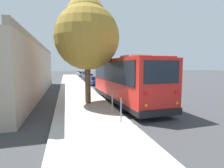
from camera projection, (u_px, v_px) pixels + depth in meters
name	position (u px, v px, depth m)	size (l,w,h in m)	color
ground_plane	(131.00, 103.00, 13.18)	(160.00, 160.00, 0.00)	#3D3D3F
sidewalk_slab	(83.00, 105.00, 12.24)	(80.00, 3.59, 0.15)	beige
curb_strip	(108.00, 104.00, 12.72)	(80.00, 0.14, 0.15)	#AAA69D
shuttle_bus	(125.00, 78.00, 13.31)	(10.17, 3.12, 3.51)	red
parked_sedan_blue	(95.00, 81.00, 25.86)	(4.30, 1.95, 1.28)	navy
parked_sedan_black	(88.00, 78.00, 32.03)	(4.64, 2.03, 1.32)	black
parked_sedan_navy	(86.00, 76.00, 38.67)	(4.43, 1.93, 1.31)	#19234C
parked_sedan_silver	(82.00, 74.00, 45.71)	(4.22, 1.86, 1.33)	#A8AAAF
parked_sedan_white	(80.00, 73.00, 52.21)	(4.23, 1.85, 1.29)	silver
street_tree	(87.00, 33.00, 12.26)	(4.51, 4.51, 7.58)	brown
sign_post_near	(121.00, 107.00, 8.32)	(0.06, 0.22, 1.47)	gray
sign_post_far	(112.00, 104.00, 9.90)	(0.06, 0.06, 1.07)	gray
building_backdrop	(8.00, 72.00, 16.29)	(20.29, 6.11, 4.88)	tan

